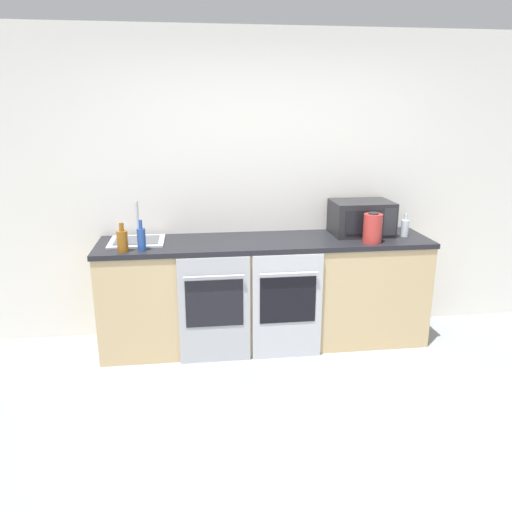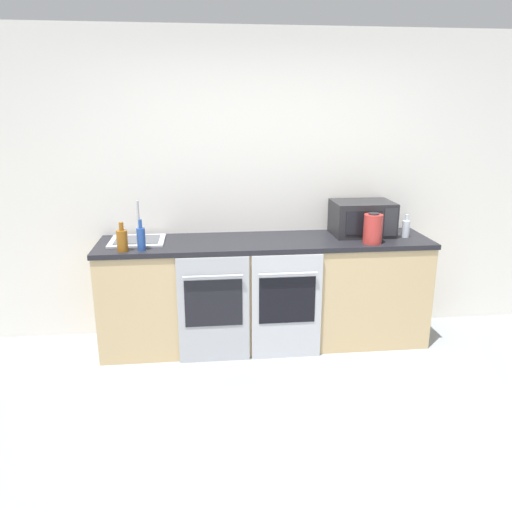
% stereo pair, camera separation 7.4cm
% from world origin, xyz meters
% --- Properties ---
extents(ground_plane, '(16.00, 16.00, 0.00)m').
position_xyz_m(ground_plane, '(0.00, 0.00, 0.00)').
color(ground_plane, gray).
extents(wall_back, '(10.00, 0.06, 2.60)m').
position_xyz_m(wall_back, '(0.00, 1.99, 1.30)').
color(wall_back, silver).
rests_on(wall_back, ground_plane).
extents(counter_back, '(2.74, 0.64, 0.91)m').
position_xyz_m(counter_back, '(0.00, 1.66, 0.46)').
color(counter_back, tan).
rests_on(counter_back, ground_plane).
extents(oven_left, '(0.56, 0.06, 0.87)m').
position_xyz_m(oven_left, '(-0.45, 1.33, 0.44)').
color(oven_left, '#A8AAAF').
rests_on(oven_left, ground_plane).
extents(oven_right, '(0.56, 0.06, 0.87)m').
position_xyz_m(oven_right, '(0.13, 1.33, 0.44)').
color(oven_right, '#B7BABF').
rests_on(oven_right, ground_plane).
extents(microwave, '(0.50, 0.38, 0.29)m').
position_xyz_m(microwave, '(0.85, 1.75, 1.06)').
color(microwave, '#232326').
rests_on(microwave, counter_back).
extents(bottle_blue, '(0.06, 0.06, 0.24)m').
position_xyz_m(bottle_blue, '(-0.98, 1.45, 1.01)').
color(bottle_blue, '#234793').
rests_on(bottle_blue, counter_back).
extents(bottle_amber, '(0.08, 0.08, 0.23)m').
position_xyz_m(bottle_amber, '(-1.12, 1.43, 1.00)').
color(bottle_amber, '#8C5114').
rests_on(bottle_amber, counter_back).
extents(bottle_clear, '(0.06, 0.06, 0.19)m').
position_xyz_m(bottle_clear, '(1.19, 1.62, 0.99)').
color(bottle_clear, silver).
rests_on(bottle_clear, counter_back).
extents(kettle, '(0.15, 0.15, 0.25)m').
position_xyz_m(kettle, '(0.84, 1.46, 1.03)').
color(kettle, '#B2332D').
rests_on(kettle, counter_back).
extents(sink, '(0.44, 0.39, 0.31)m').
position_xyz_m(sink, '(-1.05, 1.72, 0.93)').
color(sink, '#B7BABF').
rests_on(sink, counter_back).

